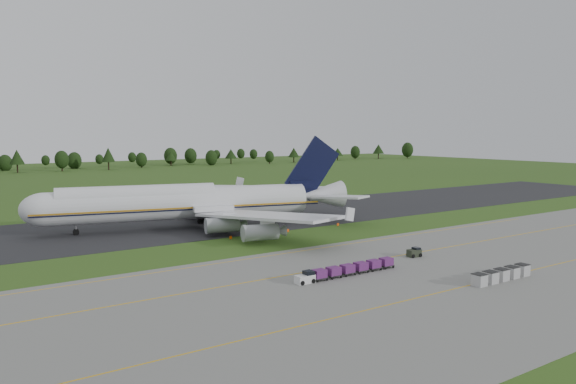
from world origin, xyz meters
TOP-DOWN VIEW (x-y plane):
  - ground at (0.00, 0.00)m, footprint 600.00×600.00m
  - apron at (0.00, -34.00)m, footprint 300.00×52.00m
  - taxiway at (0.00, 28.00)m, footprint 300.00×40.00m
  - apron_markings at (0.00, -26.98)m, footprint 300.00×30.20m
  - tree_line at (-10.37, 219.33)m, footprint 528.15×21.70m
  - aircraft at (-8.87, 22.11)m, footprint 69.35×65.52m
  - baggage_train at (-7.22, -26.77)m, footprint 17.37×1.58m
  - utility_cart at (9.71, -23.96)m, footprint 2.30×1.53m
  - uld_row at (8.60, -40.93)m, footprint 11.25×1.65m
  - edge_markers at (5.68, 6.50)m, footprint 26.84×0.30m

SIDE VIEW (x-z plane):
  - ground at x=0.00m, z-range 0.00..0.00m
  - apron at x=0.00m, z-range 0.00..0.06m
  - taxiway at x=0.00m, z-range 0.00..0.08m
  - apron_markings at x=0.00m, z-range 0.06..0.07m
  - edge_markers at x=5.68m, z-range -0.03..0.57m
  - utility_cart at x=9.71m, z-range 0.05..1.25m
  - uld_row at x=8.60m, z-range 0.06..1.70m
  - baggage_train at x=-7.22m, z-range 0.13..1.64m
  - aircraft at x=-8.87m, z-range -4.16..15.24m
  - tree_line at x=-10.37m, z-range 0.09..12.00m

